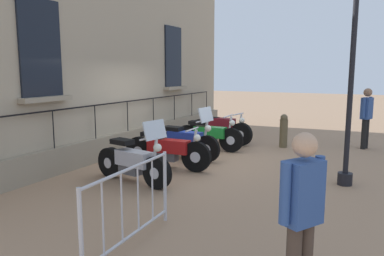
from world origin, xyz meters
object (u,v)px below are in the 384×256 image
motorcycle_maroon (220,129)px  pedestrian_walking (366,115)px  motorcycle_blue (184,141)px  motorcycle_silver (133,162)px  motorcycle_green (209,135)px  motorcycle_red (167,150)px  bollard (284,131)px  pedestrian_standing (302,211)px  lamppost (355,16)px  crowd_barrier (130,204)px

motorcycle_maroon → pedestrian_walking: bearing=15.2°
motorcycle_blue → motorcycle_maroon: bearing=89.9°
motorcycle_silver → motorcycle_green: motorcycle_silver is taller
motorcycle_red → motorcycle_maroon: bearing=91.3°
motorcycle_silver → pedestrian_walking: 6.97m
motorcycle_blue → pedestrian_walking: bearing=40.5°
motorcycle_silver → bollard: (1.86, 4.83, 0.07)m
motorcycle_silver → pedestrian_walking: pedestrian_walking is taller
motorcycle_blue → motorcycle_maroon: size_ratio=0.94×
pedestrian_standing → pedestrian_walking: size_ratio=0.97×
motorcycle_silver → lamppost: (3.79, 1.74, 2.79)m
bollard → pedestrian_walking: 2.34m
lamppost → crowd_barrier: (-2.21, -4.02, -2.64)m
motorcycle_blue → lamppost: lamppost is taller
motorcycle_green → lamppost: size_ratio=0.40×
motorcycle_blue → bollard: 3.22m
lamppost → crowd_barrier: bearing=-118.8°
motorcycle_green → bollard: (1.79, 1.33, 0.06)m
lamppost → pedestrian_standing: size_ratio=2.99×
motorcycle_red → lamppost: (3.75, 0.48, 2.78)m
motorcycle_silver → lamppost: lamppost is taller
pedestrian_walking → crowd_barrier: bearing=-106.8°
motorcycle_red → pedestrian_standing: size_ratio=1.28×
motorcycle_silver → motorcycle_red: size_ratio=0.90×
motorcycle_maroon → motorcycle_red: bearing=-88.7°
motorcycle_blue → motorcycle_green: bearing=84.6°
motorcycle_green → motorcycle_red: bearing=-91.0°
motorcycle_green → pedestrian_standing: (3.64, -6.10, 0.52)m
motorcycle_silver → lamppost: bearing=24.6°
motorcycle_red → pedestrian_walking: (3.95, 4.43, 0.55)m
motorcycle_maroon → bollard: bearing=7.4°
motorcycle_blue → pedestrian_standing: (3.76, -4.84, 0.49)m
motorcycle_blue → pedestrian_standing: pedestrian_standing is taller
motorcycle_blue → crowd_barrier: motorcycle_blue is taller
motorcycle_silver → crowd_barrier: size_ratio=1.03×
motorcycle_red → motorcycle_blue: bearing=94.6°
motorcycle_green → pedestrian_standing: size_ratio=1.20×
motorcycle_maroon → lamppost: (3.82, -2.85, 2.76)m
pedestrian_walking → bollard: bearing=-158.2°
lamppost → bollard: bearing=121.8°
motorcycle_blue → lamppost: (3.83, -0.51, 2.75)m
motorcycle_red → motorcycle_green: (0.04, 2.25, -0.00)m
motorcycle_silver → motorcycle_maroon: size_ratio=0.90×
crowd_barrier → bollard: crowd_barrier is taller
bollard → pedestrian_walking: size_ratio=0.56×
motorcycle_silver → pedestrian_walking: bearing=54.9°
crowd_barrier → bollard: 7.13m
motorcycle_maroon → lamppost: bearing=-36.7°
pedestrian_standing → pedestrian_walking: pedestrian_walking is taller
motorcycle_green → motorcycle_maroon: motorcycle_green is taller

